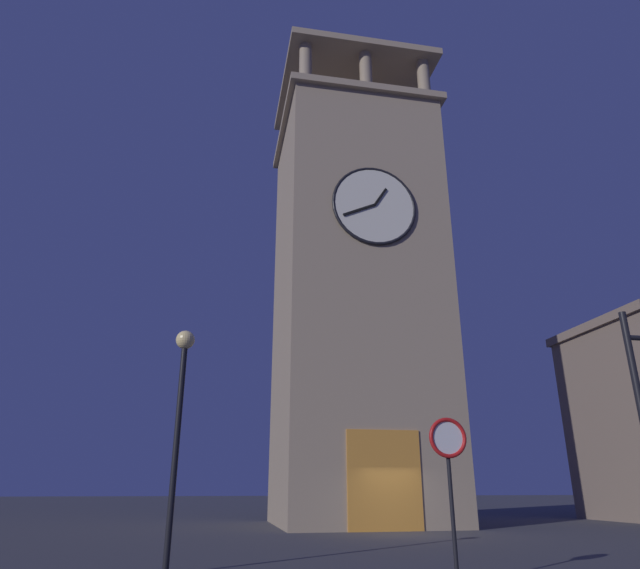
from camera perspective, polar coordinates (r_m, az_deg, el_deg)
The scene contains 4 objects.
ground_plane at distance 23.15m, azimuth 8.70°, elevation -24.19°, with size 200.00×200.00×0.00m, color #424247.
clocktower at distance 30.05m, azimuth 3.67°, elevation -1.22°, with size 8.65×8.85×27.58m.
street_lamp at distance 13.24m, azimuth -14.23°, elevation -11.26°, with size 0.44×0.44×5.19m.
no_horn_sign at distance 11.56m, azimuth 13.14°, elevation -16.43°, with size 0.78×0.14×3.00m.
Camera 1 is at (7.36, 21.88, 1.69)m, focal length 30.97 mm.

